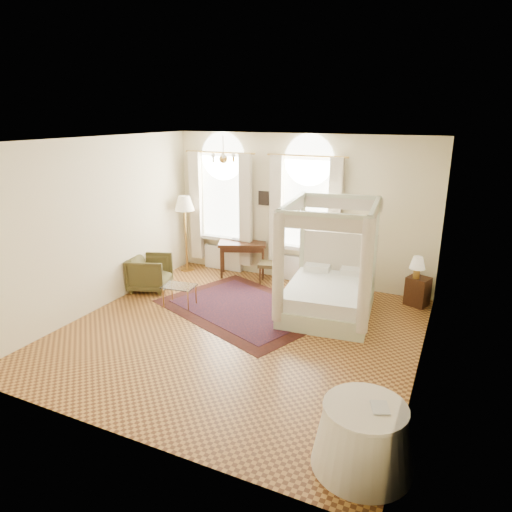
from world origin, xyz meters
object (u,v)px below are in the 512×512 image
(canopy_bed, at_px, (328,290))
(armchair, at_px, (150,273))
(nightstand, at_px, (418,291))
(side_table, at_px, (363,436))
(coffee_table, at_px, (179,288))
(floor_lamp, at_px, (184,207))
(writing_desk, at_px, (243,247))
(stool, at_px, (268,266))

(canopy_bed, height_order, armchair, canopy_bed)
(nightstand, distance_m, side_table, 4.88)
(coffee_table, xyz_separation_m, floor_lamp, (-1.09, 1.93, 1.19))
(coffee_table, bearing_deg, floor_lamp, 119.50)
(armchair, relative_size, floor_lamp, 0.45)
(canopy_bed, distance_m, coffee_table, 2.93)
(floor_lamp, bearing_deg, nightstand, 1.46)
(coffee_table, distance_m, floor_lamp, 2.51)
(writing_desk, height_order, stool, writing_desk)
(nightstand, xyz_separation_m, writing_desk, (-3.97, 0.07, 0.41))
(canopy_bed, xyz_separation_m, writing_desk, (-2.47, 1.29, 0.21))
(side_table, bearing_deg, writing_desk, 128.51)
(stool, distance_m, side_table, 5.72)
(stool, distance_m, floor_lamp, 2.47)
(stool, xyz_separation_m, side_table, (3.19, -4.75, -0.03))
(writing_desk, bearing_deg, canopy_bed, -27.63)
(coffee_table, xyz_separation_m, side_table, (4.28, -2.81, -0.02))
(coffee_table, height_order, side_table, side_table)
(canopy_bed, distance_m, floor_lamp, 4.18)
(nightstand, height_order, writing_desk, writing_desk)
(nightstand, distance_m, stool, 3.22)
(armchair, distance_m, side_table, 6.30)
(writing_desk, bearing_deg, armchair, -130.83)
(stool, xyz_separation_m, armchair, (-2.18, -1.45, -0.02))
(floor_lamp, distance_m, side_table, 7.26)
(coffee_table, distance_m, side_table, 5.12)
(stool, relative_size, coffee_table, 0.76)
(nightstand, distance_m, floor_lamp, 5.55)
(nightstand, bearing_deg, floor_lamp, -178.54)
(canopy_bed, bearing_deg, floor_lamp, 164.50)
(writing_desk, xyz_separation_m, side_table, (3.94, -4.95, -0.34))
(armchair, xyz_separation_m, floor_lamp, (0.00, 1.44, 1.19))
(canopy_bed, height_order, floor_lamp, canopy_bed)
(nightstand, height_order, stool, nightstand)
(writing_desk, height_order, armchair, writing_desk)
(nightstand, xyz_separation_m, floor_lamp, (-5.40, -0.14, 1.28))
(stool, bearing_deg, side_table, -56.13)
(nightstand, distance_m, coffee_table, 4.78)
(writing_desk, distance_m, stool, 0.83)
(armchair, bearing_deg, floor_lamp, -19.32)
(armchair, xyz_separation_m, coffee_table, (1.09, -0.49, 0.01))
(canopy_bed, xyz_separation_m, coffee_table, (-2.80, -0.85, -0.11))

